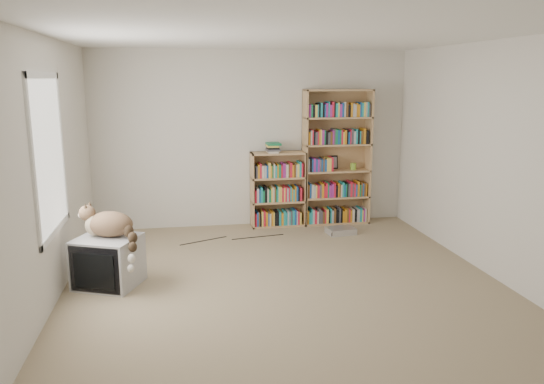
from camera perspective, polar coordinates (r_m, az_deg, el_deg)
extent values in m
cube|color=tan|center=(5.52, 1.62, -10.26)|extent=(4.50, 5.00, 0.01)
cube|color=silver|center=(7.62, -2.11, 5.69)|extent=(4.50, 0.02, 2.50)
cube|color=silver|center=(2.84, 11.99, -5.63)|extent=(4.50, 0.02, 2.50)
cube|color=silver|center=(5.21, -23.31, 1.72)|extent=(0.02, 5.00, 2.50)
cube|color=silver|center=(6.04, 23.13, 3.04)|extent=(0.02, 5.00, 2.50)
cube|color=white|center=(5.12, 1.79, 16.58)|extent=(4.50, 5.00, 0.02)
cube|color=white|center=(5.38, -22.85, 3.68)|extent=(0.02, 1.22, 1.52)
cube|color=#AEAEB0|center=(5.75, -17.20, -7.16)|extent=(0.75, 0.72, 0.51)
cube|color=black|center=(5.55, -18.52, -7.95)|extent=(0.51, 0.24, 0.47)
cube|color=black|center=(5.54, -18.61, -8.12)|extent=(0.41, 0.18, 0.36)
cube|color=black|center=(5.85, -16.62, -6.90)|extent=(0.44, 0.41, 0.31)
ellipsoid|color=#352015|center=(5.68, -17.03, -3.32)|extent=(0.54, 0.43, 0.26)
ellipsoid|color=#352015|center=(5.63, -15.87, -3.47)|extent=(0.27, 0.29, 0.19)
ellipsoid|color=tan|center=(5.72, -18.57, -3.40)|extent=(0.23, 0.23, 0.22)
ellipsoid|color=#352015|center=(5.73, -19.26, -2.15)|extent=(0.21, 0.20, 0.16)
sphere|color=beige|center=(5.77, -19.83, -2.36)|extent=(0.08, 0.08, 0.07)
cone|color=black|center=(5.68, -19.42, -1.51)|extent=(0.08, 0.09, 0.08)
cone|color=black|center=(5.76, -19.03, -1.30)|extent=(0.08, 0.09, 0.08)
cube|color=#AD7F56|center=(7.63, 3.54, 3.62)|extent=(0.02, 0.30, 1.95)
cube|color=#AD7F56|center=(7.91, 10.27, 3.74)|extent=(0.02, 0.30, 1.95)
cube|color=#AD7F56|center=(7.89, 6.67, 3.83)|extent=(0.98, 0.03, 1.95)
cube|color=#AD7F56|center=(7.68, 7.15, 10.82)|extent=(0.98, 0.30, 0.02)
cube|color=#AD7F56|center=(7.95, 6.79, -3.20)|extent=(0.98, 0.30, 0.03)
cube|color=#AD7F56|center=(7.86, 6.86, -0.49)|extent=(0.98, 0.30, 0.03)
cube|color=#AD7F56|center=(7.79, 6.93, 2.28)|extent=(0.98, 0.30, 0.02)
cube|color=#AD7F56|center=(7.73, 7.00, 5.10)|extent=(0.98, 0.30, 0.02)
cube|color=#AD7F56|center=(7.69, 7.07, 7.95)|extent=(0.98, 0.30, 0.02)
cube|color=red|center=(7.93, 6.81, -2.45)|extent=(0.90, 0.24, 0.19)
cube|color=#174A99|center=(7.84, 6.88, 0.28)|extent=(0.90, 0.24, 0.19)
cube|color=#147244|center=(7.77, 6.95, 3.06)|extent=(0.90, 0.24, 0.19)
cube|color=beige|center=(7.72, 7.02, 5.89)|extent=(0.90, 0.24, 0.19)
cube|color=black|center=(7.69, 7.09, 8.75)|extent=(0.90, 0.24, 0.19)
cube|color=#AD7F56|center=(7.57, -2.16, 0.19)|extent=(0.02, 0.30, 1.08)
cube|color=#AD7F56|center=(7.71, 3.43, 0.39)|extent=(0.02, 0.30, 1.08)
cube|color=#AD7F56|center=(7.76, 0.48, 0.50)|extent=(0.78, 0.03, 1.08)
cube|color=#AD7F56|center=(7.54, 0.67, 4.20)|extent=(0.78, 0.30, 0.02)
cube|color=#AD7F56|center=(7.75, 0.65, -3.51)|extent=(0.78, 0.30, 0.03)
cube|color=#AD7F56|center=(7.67, 0.66, -0.99)|extent=(0.78, 0.30, 0.03)
cube|color=#AD7F56|center=(7.60, 0.67, 1.58)|extent=(0.78, 0.30, 0.02)
cube|color=red|center=(7.73, 0.65, -2.75)|extent=(0.70, 0.24, 0.19)
cube|color=#174A99|center=(7.64, 0.66, -0.21)|extent=(0.70, 0.24, 0.19)
cube|color=#147244|center=(7.58, 0.67, 2.38)|extent=(0.70, 0.24, 0.19)
cube|color=red|center=(7.48, 0.04, 4.78)|extent=(0.20, 0.26, 0.14)
cylinder|color=#81B132|center=(7.85, 8.71, 2.76)|extent=(0.09, 0.09, 0.10)
cube|color=black|center=(7.85, 6.54, 3.20)|extent=(0.15, 0.05, 0.20)
cube|color=silver|center=(7.40, 7.41, -4.15)|extent=(0.41, 0.32, 0.09)
cube|color=silver|center=(6.13, -20.93, -5.60)|extent=(0.01, 0.08, 0.13)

